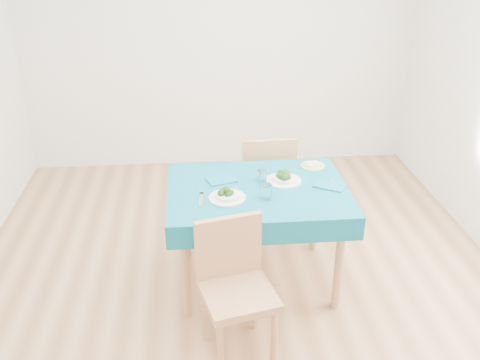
{
  "coord_description": "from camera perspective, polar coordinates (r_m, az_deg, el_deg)",
  "views": [
    {
      "loc": [
        -0.3,
        -3.19,
        2.4
      ],
      "look_at": [
        0.0,
        0.0,
        0.85
      ],
      "focal_mm": 40.0,
      "sensor_mm": 36.0,
      "label": 1
    }
  ],
  "objects": [
    {
      "name": "bread_slice",
      "position": [
        4.01,
        7.77,
        1.68
      ],
      "size": [
        0.12,
        0.12,
        0.01
      ],
      "primitive_type": "cube",
      "rotation": [
        0.0,
        0.0,
        0.28
      ],
      "color": "beige",
      "rests_on": "side_plate"
    },
    {
      "name": "bowl_far",
      "position": [
        3.74,
        4.69,
        0.37
      ],
      "size": [
        0.25,
        0.25,
        0.08
      ],
      "primitive_type": null,
      "color": "white",
      "rests_on": "table"
    },
    {
      "name": "bowl_near",
      "position": [
        3.5,
        -1.37,
        -1.46
      ],
      "size": [
        0.25,
        0.25,
        0.08
      ],
      "primitive_type": null,
      "color": "white",
      "rests_on": "table"
    },
    {
      "name": "fork_far",
      "position": [
        3.81,
        3.08,
        0.3
      ],
      "size": [
        0.05,
        0.17,
        0.0
      ],
      "primitive_type": "cube",
      "rotation": [
        0.0,
        0.0,
        0.14
      ],
      "color": "silver",
      "rests_on": "table"
    },
    {
      "name": "side_plate",
      "position": [
        4.02,
        7.76,
        1.52
      ],
      "size": [
        0.18,
        0.18,
        0.01
      ],
      "primitive_type": "cylinder",
      "color": "#B2DB6B",
      "rests_on": "table"
    },
    {
      "name": "tumbler_side",
      "position": [
        3.5,
        2.79,
        -1.25
      ],
      "size": [
        0.08,
        0.08,
        0.1
      ],
      "primitive_type": "cylinder",
      "color": "white",
      "rests_on": "table"
    },
    {
      "name": "table",
      "position": [
        3.84,
        1.81,
        -5.95
      ],
      "size": [
        1.22,
        0.93,
        0.76
      ],
      "primitive_type": "cube",
      "color": "#09576C",
      "rests_on": "ground"
    },
    {
      "name": "tumbler_center",
      "position": [
        3.73,
        2.34,
        0.44
      ],
      "size": [
        0.07,
        0.07,
        0.09
      ],
      "primitive_type": "cylinder",
      "color": "white",
      "rests_on": "table"
    },
    {
      "name": "knife_far",
      "position": [
        3.75,
        10.07,
        -0.55
      ],
      "size": [
        0.02,
        0.23,
        0.0
      ],
      "primitive_type": "cube",
      "rotation": [
        0.0,
        0.0,
        0.0
      ],
      "color": "silver",
      "rests_on": "table"
    },
    {
      "name": "chair_near",
      "position": [
        3.15,
        -0.18,
        -10.89
      ],
      "size": [
        0.51,
        0.53,
        1.03
      ],
      "primitive_type": "cube",
      "rotation": [
        0.0,
        0.0,
        0.24
      ],
      "color": "#A6754E",
      "rests_on": "ground"
    },
    {
      "name": "knife_near",
      "position": [
        3.58,
        -0.64,
        -1.47
      ],
      "size": [
        0.07,
        0.23,
        0.0
      ],
      "primitive_type": "cube",
      "rotation": [
        0.0,
        0.0,
        -0.22
      ],
      "color": "silver",
      "rests_on": "table"
    },
    {
      "name": "napkin_near",
      "position": [
        3.76,
        -1.98,
        0.01
      ],
      "size": [
        0.23,
        0.19,
        0.01
      ],
      "primitive_type": "cube",
      "rotation": [
        0.0,
        0.0,
        0.31
      ],
      "color": "#0E6277",
      "rests_on": "table"
    },
    {
      "name": "chair_far",
      "position": [
        4.52,
        2.68,
        1.64
      ],
      "size": [
        0.46,
        0.5,
        1.1
      ],
      "primitive_type": "cube",
      "rotation": [
        0.0,
        0.0,
        3.19
      ],
      "color": "#A6754E",
      "rests_on": "ground"
    },
    {
      "name": "napkin_far",
      "position": [
        3.73,
        9.53,
        -0.57
      ],
      "size": [
        0.24,
        0.22,
        0.01
      ],
      "primitive_type": "cube",
      "rotation": [
        0.0,
        0.0,
        -0.53
      ],
      "color": "#0E6277",
      "rests_on": "table"
    },
    {
      "name": "fork_near",
      "position": [
        3.52,
        -4.17,
        -2.02
      ],
      "size": [
        0.04,
        0.19,
        0.0
      ],
      "primitive_type": "cube",
      "rotation": [
        0.0,
        0.0,
        -0.06
      ],
      "color": "silver",
      "rests_on": "table"
    },
    {
      "name": "room_shell",
      "position": [
        3.37,
        -0.0,
        7.64
      ],
      "size": [
        4.02,
        4.52,
        2.73
      ],
      "color": "#93643D",
      "rests_on": "ground"
    }
  ]
}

